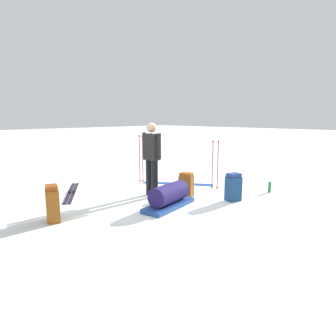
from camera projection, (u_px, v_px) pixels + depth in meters
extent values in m
plane|color=white|center=(168.00, 198.00, 6.58)|extent=(80.00, 80.00, 0.00)
cylinder|color=black|center=(149.00, 177.00, 6.79)|extent=(0.14, 0.14, 0.85)
cylinder|color=black|center=(155.00, 179.00, 6.66)|extent=(0.14, 0.14, 0.85)
cube|color=black|center=(152.00, 147.00, 6.60)|extent=(0.35, 0.23, 0.60)
cylinder|color=black|center=(144.00, 145.00, 6.75)|extent=(0.09, 0.09, 0.58)
cylinder|color=black|center=(159.00, 146.00, 6.43)|extent=(0.09, 0.09, 0.58)
sphere|color=tan|center=(151.00, 128.00, 6.52)|extent=(0.22, 0.22, 0.22)
cube|color=#2451AF|center=(178.00, 183.00, 8.01)|extent=(1.62, 1.12, 0.02)
cube|color=black|center=(178.00, 182.00, 8.01)|extent=(0.15, 0.13, 0.03)
cube|color=#2451AF|center=(178.00, 184.00, 7.91)|extent=(1.62, 1.12, 0.02)
cube|color=black|center=(178.00, 183.00, 7.91)|extent=(0.15, 0.13, 0.03)
cube|color=black|center=(74.00, 192.00, 7.06)|extent=(1.68, 1.15, 0.02)
cube|color=black|center=(74.00, 191.00, 7.06)|extent=(0.15, 0.13, 0.03)
cube|color=black|center=(70.00, 192.00, 7.04)|extent=(1.68, 1.15, 0.02)
cube|color=black|center=(70.00, 191.00, 7.04)|extent=(0.15, 0.13, 0.03)
cube|color=brown|center=(186.00, 186.00, 6.72)|extent=(0.37, 0.31, 0.48)
cube|color=#954D14|center=(186.00, 174.00, 6.67)|extent=(0.33, 0.28, 0.08)
cube|color=navy|center=(233.00, 189.00, 6.35)|extent=(0.32, 0.37, 0.53)
cube|color=navy|center=(234.00, 175.00, 6.29)|extent=(0.28, 0.33, 0.08)
cube|color=brown|center=(53.00, 206.00, 5.08)|extent=(0.37, 0.32, 0.58)
cube|color=#944212|center=(51.00, 188.00, 5.02)|extent=(0.34, 0.28, 0.08)
cylinder|color=maroon|center=(143.00, 160.00, 7.97)|extent=(0.02, 0.02, 1.28)
sphere|color=#A51919|center=(142.00, 136.00, 7.85)|extent=(0.05, 0.05, 0.05)
cylinder|color=black|center=(143.00, 181.00, 8.07)|extent=(0.07, 0.07, 0.01)
cylinder|color=maroon|center=(140.00, 160.00, 8.01)|extent=(0.02, 0.02, 1.28)
sphere|color=#A51919|center=(139.00, 136.00, 7.90)|extent=(0.05, 0.05, 0.05)
cylinder|color=black|center=(140.00, 181.00, 8.12)|extent=(0.07, 0.07, 0.01)
cylinder|color=maroon|center=(218.00, 167.00, 7.23)|extent=(0.02, 0.02, 1.19)
sphere|color=#A51919|center=(218.00, 142.00, 7.12)|extent=(0.05, 0.05, 0.05)
cylinder|color=black|center=(217.00, 187.00, 7.33)|extent=(0.07, 0.07, 0.01)
cylinder|color=maroon|center=(212.00, 166.00, 7.29)|extent=(0.02, 0.02, 1.19)
sphere|color=#A51919|center=(213.00, 141.00, 7.18)|extent=(0.05, 0.05, 0.05)
cylinder|color=black|center=(212.00, 187.00, 7.39)|extent=(0.07, 0.07, 0.01)
cube|color=#23448E|center=(169.00, 205.00, 5.92)|extent=(0.66, 1.37, 0.09)
cylinder|color=#221A52|center=(169.00, 194.00, 5.88)|extent=(0.54, 0.97, 0.40)
cylinder|color=#1A762C|center=(270.00, 187.00, 7.08)|extent=(0.07, 0.07, 0.26)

